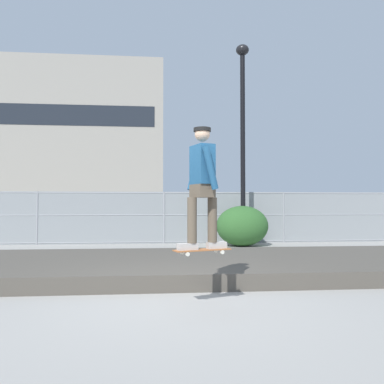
# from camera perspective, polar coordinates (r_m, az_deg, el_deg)

# --- Properties ---
(ground_plane) EXTENTS (120.00, 120.00, 0.00)m
(ground_plane) POSITION_cam_1_polar(r_m,az_deg,el_deg) (5.82, -2.18, -15.77)
(ground_plane) COLOR gray
(gravel_berm) EXTENTS (15.40, 3.84, 0.28)m
(gravel_berm) POSITION_cam_1_polar(r_m,az_deg,el_deg) (8.22, -3.16, -10.63)
(gravel_berm) COLOR #4C473F
(gravel_berm) RESTS_ON ground_plane
(skateboard) EXTENTS (0.82, 0.45, 0.07)m
(skateboard) POSITION_cam_1_polar(r_m,az_deg,el_deg) (5.38, 1.51, -8.48)
(skateboard) COLOR #9E5B33
(skater) EXTENTS (0.71, 0.62, 1.69)m
(skater) POSITION_cam_1_polar(r_m,az_deg,el_deg) (5.35, 1.51, 1.82)
(skater) COLOR #B2ADA8
(skater) RESTS_ON skateboard
(chain_fence) EXTENTS (26.42, 0.06, 1.85)m
(chain_fence) POSITION_cam_1_polar(r_m,az_deg,el_deg) (14.00, -4.09, -3.72)
(chain_fence) COLOR gray
(chain_fence) RESTS_ON ground_plane
(street_lamp) EXTENTS (0.44, 0.44, 6.84)m
(street_lamp) POSITION_cam_1_polar(r_m,az_deg,el_deg) (13.54, 7.41, 10.36)
(street_lamp) COLOR black
(street_lamp) RESTS_ON ground_plane
(parked_car_near) EXTENTS (4.52, 2.19, 1.66)m
(parked_car_near) POSITION_cam_1_polar(r_m,az_deg,el_deg) (16.93, -14.25, -3.65)
(parked_car_near) COLOR #566B4C
(parked_car_near) RESTS_ON ground_plane
(parked_car_mid) EXTENTS (4.47, 2.09, 1.66)m
(parked_car_mid) POSITION_cam_1_polar(r_m,az_deg,el_deg) (17.38, 9.08, -3.63)
(parked_car_mid) COLOR black
(parked_car_mid) RESTS_ON ground_plane
(library_building) EXTENTS (26.25, 11.26, 19.42)m
(library_building) POSITION_cam_1_polar(r_m,az_deg,el_deg) (55.02, -18.26, 6.99)
(library_building) COLOR gray
(library_building) RESTS_ON ground_plane
(shrub_left) EXTENTS (1.74, 1.43, 1.35)m
(shrub_left) POSITION_cam_1_polar(r_m,az_deg,el_deg) (13.21, 7.35, -4.94)
(shrub_left) COLOR #2D5B28
(shrub_left) RESTS_ON ground_plane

